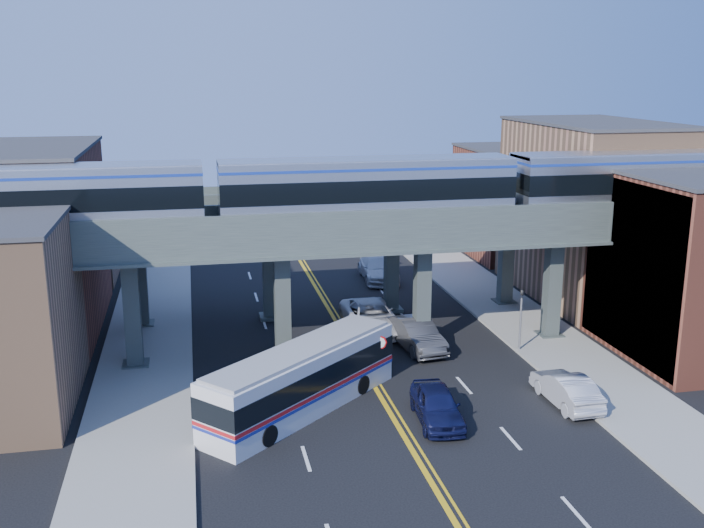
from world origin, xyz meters
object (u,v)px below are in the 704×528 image
at_px(stop_sign, 379,352).
at_px(car_parked_curb, 566,389).
at_px(car_lane_b, 417,334).
at_px(traffic_signal, 521,313).
at_px(transit_train, 367,188).
at_px(car_lane_d, 378,268).
at_px(car_lane_c, 371,317).
at_px(car_lane_a, 437,405).
at_px(transit_bus, 302,380).

height_order(stop_sign, car_parked_curb, stop_sign).
distance_m(stop_sign, car_lane_b, 5.81).
relative_size(traffic_signal, car_lane_b, 0.78).
bearing_deg(car_parked_curb, transit_train, -51.12).
bearing_deg(traffic_signal, car_lane_d, 103.99).
xyz_separation_m(car_lane_c, car_parked_curb, (6.70, -12.44, -0.11)).
height_order(stop_sign, car_lane_c, stop_sign).
relative_size(car_lane_a, car_parked_curb, 1.00).
bearing_deg(car_lane_b, traffic_signal, -23.55).
xyz_separation_m(stop_sign, car_lane_a, (1.56, -4.70, -0.96)).
relative_size(stop_sign, transit_bus, 0.26).
height_order(transit_train, stop_sign, transit_train).
relative_size(transit_train, car_lane_a, 10.48).
bearing_deg(traffic_signal, stop_sign, -161.37).
relative_size(car_lane_b, car_lane_d, 0.86).
distance_m(car_lane_a, car_lane_b, 9.55).
height_order(stop_sign, traffic_signal, traffic_signal).
distance_m(transit_train, car_parked_curb, 14.73).
distance_m(car_lane_c, car_parked_curb, 14.13).
bearing_deg(traffic_signal, transit_bus, -158.30).
bearing_deg(car_lane_a, transit_bus, 161.87).
relative_size(stop_sign, car_parked_curb, 0.56).
distance_m(stop_sign, car_lane_d, 20.43).
height_order(transit_bus, car_lane_a, transit_bus).
xyz_separation_m(car_lane_b, car_parked_curb, (4.87, -8.81, -0.09)).
bearing_deg(car_lane_c, transit_bus, -119.35).
bearing_deg(car_lane_c, transit_train, -108.27).
bearing_deg(car_parked_curb, stop_sign, -28.17).
relative_size(car_lane_d, car_parked_curb, 1.29).
bearing_deg(car_lane_c, car_lane_b, -63.95).
height_order(transit_train, car_parked_curb, transit_train).
height_order(car_lane_d, car_parked_curb, car_lane_d).
distance_m(traffic_signal, car_lane_a, 10.75).
xyz_separation_m(stop_sign, car_parked_curb, (8.20, -4.13, -0.98)).
bearing_deg(car_parked_curb, car_lane_c, -63.14).
xyz_separation_m(transit_train, car_lane_c, (1.05, 3.31, -8.47)).
xyz_separation_m(car_lane_a, car_lane_c, (-0.06, 13.01, 0.08)).
xyz_separation_m(car_lane_c, car_lane_d, (3.20, 11.55, -0.01)).
bearing_deg(car_lane_b, car_parked_curb, -67.80).
bearing_deg(car_parked_curb, car_lane_a, 3.48).
distance_m(traffic_signal, car_lane_c, 9.22).
bearing_deg(car_lane_a, transit_train, 101.27).
bearing_deg(car_lane_a, car_lane_b, 84.10).
relative_size(stop_sign, car_lane_a, 0.56).
bearing_deg(car_lane_d, traffic_signal, -73.14).
relative_size(traffic_signal, car_lane_d, 0.67).
distance_m(transit_bus, car_lane_b, 10.30).
height_order(transit_train, car_lane_d, transit_train).
bearing_deg(transit_train, car_lane_c, 72.41).
xyz_separation_m(transit_bus, car_lane_c, (5.77, 10.55, -0.63)).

